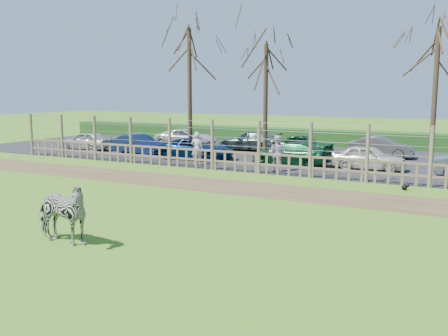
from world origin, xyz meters
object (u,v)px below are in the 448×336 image
at_px(car_3, 291,153).
at_px(car_8, 187,138).
at_px(crow, 405,187).
at_px(car_0, 86,141).
at_px(car_11, 381,147).
at_px(visitor_b, 277,153).
at_px(tree_left, 189,61).
at_px(tree_right, 437,63).
at_px(car_4, 368,158).
at_px(car_2, 197,149).
at_px(car_10, 305,144).
at_px(tree_mid, 266,73).
at_px(visitor_a, 197,149).
at_px(zebra, 60,213).
at_px(car_9, 249,141).
at_px(car_1, 139,144).

bearing_deg(car_3, car_8, -115.91).
xyz_separation_m(crow, car_0, (-20.31, 4.14, 0.52)).
bearing_deg(car_11, visitor_b, 153.10).
xyz_separation_m(tree_left, tree_right, (13.50, 1.50, -0.37)).
height_order(tree_left, car_4, tree_left).
bearing_deg(car_2, car_10, -45.22).
relative_size(car_2, car_4, 1.23).
bearing_deg(tree_right, crow, -92.48).
relative_size(car_0, car_10, 1.00).
xyz_separation_m(tree_mid, visitor_b, (2.55, -4.61, -3.96)).
relative_size(tree_left, car_3, 1.90).
distance_m(car_2, car_4, 9.40).
distance_m(visitor_a, car_8, 8.94).
bearing_deg(car_4, tree_left, 83.31).
xyz_separation_m(visitor_a, car_11, (7.94, 7.51, -0.26)).
xyz_separation_m(visitor_b, car_8, (-9.52, 7.19, -0.26)).
xyz_separation_m(tree_mid, car_8, (-6.96, 2.58, -4.23)).
bearing_deg(visitor_a, tree_left, -67.29).
bearing_deg(car_11, crow, -165.64).
bearing_deg(car_11, visitor_a, 132.24).
xyz_separation_m(car_0, car_2, (8.62, -0.35, 0.00)).
relative_size(zebra, car_0, 0.54).
relative_size(car_8, car_9, 1.04).
height_order(zebra, car_3, zebra).
distance_m(car_2, car_9, 5.24).
xyz_separation_m(car_4, car_8, (-13.36, 4.79, 0.00)).
bearing_deg(tree_right, car_2, -165.01).
xyz_separation_m(tree_mid, car_2, (-2.99, -2.71, -4.23)).
relative_size(tree_mid, car_9, 1.65).
distance_m(tree_left, car_8, 6.61).
bearing_deg(car_3, tree_right, 116.06).
height_order(tree_mid, car_8, tree_mid).
xyz_separation_m(tree_mid, visitor_a, (-1.83, -4.73, -3.96)).
bearing_deg(tree_mid, tree_left, -167.47).
bearing_deg(car_8, visitor_b, -130.41).
bearing_deg(car_0, visitor_a, 70.73).
height_order(zebra, car_9, zebra).
bearing_deg(car_8, car_11, -92.44).
relative_size(tree_left, car_1, 2.16).
bearing_deg(zebra, car_8, 24.31).
height_order(car_1, car_8, same).
bearing_deg(car_1, car_4, -81.50).
distance_m(tree_mid, visitor_b, 6.59).
bearing_deg(car_9, car_1, -52.02).
bearing_deg(car_0, zebra, 35.33).
height_order(tree_mid, car_9, tree_mid).
relative_size(visitor_a, car_1, 0.47).
distance_m(crow, car_4, 4.90).
xyz_separation_m(car_3, car_9, (-4.64, 4.88, 0.00)).
height_order(car_4, car_10, same).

